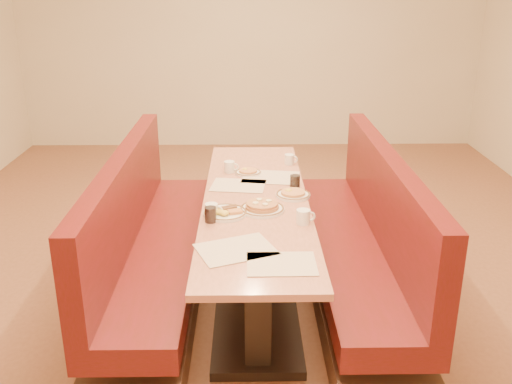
{
  "coord_description": "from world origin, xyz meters",
  "views": [
    {
      "loc": [
        -0.05,
        -3.58,
        2.14
      ],
      "look_at": [
        0.0,
        -0.14,
        0.85
      ],
      "focal_mm": 40.0,
      "sensor_mm": 36.0,
      "label": 1
    }
  ],
  "objects_px": {
    "pancake_plate": "(262,207)",
    "soda_tumbler_mid": "(295,182)",
    "booth_left": "(151,251)",
    "coffee_mug_c": "(290,159)",
    "coffee_mug_b": "(212,210)",
    "diner_table": "(256,249)",
    "eggs_plate": "(225,212)",
    "soda_tumbler_near": "(211,215)",
    "booth_right": "(360,250)",
    "coffee_mug_d": "(230,167)",
    "coffee_mug_a": "(304,216)"
  },
  "relations": [
    {
      "from": "booth_left",
      "to": "booth_right",
      "type": "xyz_separation_m",
      "value": [
        1.46,
        0.0,
        0.0
      ]
    },
    {
      "from": "eggs_plate",
      "to": "coffee_mug_d",
      "type": "bearing_deg",
      "value": 89.38
    },
    {
      "from": "coffee_mug_b",
      "to": "pancake_plate",
      "type": "bearing_deg",
      "value": 20.57
    },
    {
      "from": "booth_right",
      "to": "coffee_mug_b",
      "type": "bearing_deg",
      "value": -163.13
    },
    {
      "from": "diner_table",
      "to": "booth_left",
      "type": "relative_size",
      "value": 1.0
    },
    {
      "from": "diner_table",
      "to": "pancake_plate",
      "type": "height_order",
      "value": "pancake_plate"
    },
    {
      "from": "coffee_mug_c",
      "to": "soda_tumbler_near",
      "type": "xyz_separation_m",
      "value": [
        -0.56,
        -1.14,
        0.01
      ]
    },
    {
      "from": "coffee_mug_c",
      "to": "diner_table",
      "type": "bearing_deg",
      "value": -107.56
    },
    {
      "from": "booth_right",
      "to": "soda_tumbler_mid",
      "type": "height_order",
      "value": "booth_right"
    },
    {
      "from": "booth_right",
      "to": "coffee_mug_d",
      "type": "distance_m",
      "value": 1.16
    },
    {
      "from": "booth_right",
      "to": "soda_tumbler_mid",
      "type": "distance_m",
      "value": 0.66
    },
    {
      "from": "coffee_mug_a",
      "to": "booth_left",
      "type": "bearing_deg",
      "value": 151.44
    },
    {
      "from": "booth_left",
      "to": "coffee_mug_c",
      "type": "xyz_separation_m",
      "value": [
        1.02,
        0.76,
        0.43
      ]
    },
    {
      "from": "diner_table",
      "to": "coffee_mug_b",
      "type": "xyz_separation_m",
      "value": [
        -0.28,
        -0.31,
        0.42
      ]
    },
    {
      "from": "diner_table",
      "to": "soda_tumbler_near",
      "type": "xyz_separation_m",
      "value": [
        -0.28,
        -0.39,
        0.42
      ]
    },
    {
      "from": "soda_tumbler_near",
      "to": "soda_tumbler_mid",
      "type": "relative_size",
      "value": 0.99
    },
    {
      "from": "booth_left",
      "to": "eggs_plate",
      "type": "bearing_deg",
      "value": -27.31
    },
    {
      "from": "booth_right",
      "to": "soda_tumbler_mid",
      "type": "relative_size",
      "value": 25.68
    },
    {
      "from": "diner_table",
      "to": "coffee_mug_b",
      "type": "height_order",
      "value": "coffee_mug_b"
    },
    {
      "from": "coffee_mug_c",
      "to": "coffee_mug_d",
      "type": "height_order",
      "value": "coffee_mug_d"
    },
    {
      "from": "pancake_plate",
      "to": "soda_tumbler_near",
      "type": "relative_size",
      "value": 2.97
    },
    {
      "from": "coffee_mug_d",
      "to": "soda_tumbler_mid",
      "type": "xyz_separation_m",
      "value": [
        0.47,
        -0.37,
        0.0
      ]
    },
    {
      "from": "booth_right",
      "to": "soda_tumbler_near",
      "type": "relative_size",
      "value": 25.99
    },
    {
      "from": "eggs_plate",
      "to": "soda_tumbler_near",
      "type": "relative_size",
      "value": 2.88
    },
    {
      "from": "coffee_mug_c",
      "to": "soda_tumbler_near",
      "type": "height_order",
      "value": "soda_tumbler_near"
    },
    {
      "from": "pancake_plate",
      "to": "soda_tumbler_near",
      "type": "height_order",
      "value": "soda_tumbler_near"
    },
    {
      "from": "booth_left",
      "to": "coffee_mug_b",
      "type": "distance_m",
      "value": 0.7
    },
    {
      "from": "eggs_plate",
      "to": "coffee_mug_d",
      "type": "distance_m",
      "value": 0.84
    },
    {
      "from": "diner_table",
      "to": "pancake_plate",
      "type": "distance_m",
      "value": 0.45
    },
    {
      "from": "diner_table",
      "to": "eggs_plate",
      "type": "xyz_separation_m",
      "value": [
        -0.2,
        -0.28,
        0.39
      ]
    },
    {
      "from": "booth_right",
      "to": "eggs_plate",
      "type": "bearing_deg",
      "value": -163.51
    },
    {
      "from": "coffee_mug_b",
      "to": "coffee_mug_d",
      "type": "distance_m",
      "value": 0.87
    },
    {
      "from": "pancake_plate",
      "to": "eggs_plate",
      "type": "bearing_deg",
      "value": -164.86
    },
    {
      "from": "diner_table",
      "to": "soda_tumbler_near",
      "type": "height_order",
      "value": "soda_tumbler_near"
    },
    {
      "from": "diner_table",
      "to": "booth_right",
      "type": "bearing_deg",
      "value": 0.0
    },
    {
      "from": "eggs_plate",
      "to": "soda_tumbler_near",
      "type": "bearing_deg",
      "value": -126.3
    },
    {
      "from": "coffee_mug_b",
      "to": "coffee_mug_c",
      "type": "relative_size",
      "value": 1.05
    },
    {
      "from": "coffee_mug_b",
      "to": "coffee_mug_a",
      "type": "bearing_deg",
      "value": -7.79
    },
    {
      "from": "booth_left",
      "to": "booth_right",
      "type": "height_order",
      "value": "same"
    },
    {
      "from": "pancake_plate",
      "to": "soda_tumbler_near",
      "type": "xyz_separation_m",
      "value": [
        -0.32,
        -0.17,
        0.03
      ]
    },
    {
      "from": "pancake_plate",
      "to": "coffee_mug_d",
      "type": "height_order",
      "value": "coffee_mug_d"
    },
    {
      "from": "diner_table",
      "to": "coffee_mug_c",
      "type": "bearing_deg",
      "value": 69.45
    },
    {
      "from": "coffee_mug_b",
      "to": "soda_tumbler_mid",
      "type": "bearing_deg",
      "value": 46.02
    },
    {
      "from": "diner_table",
      "to": "booth_right",
      "type": "distance_m",
      "value": 0.73
    },
    {
      "from": "coffee_mug_a",
      "to": "soda_tumbler_mid",
      "type": "xyz_separation_m",
      "value": [
        -0.0,
        0.62,
        0.0
      ]
    },
    {
      "from": "pancake_plate",
      "to": "soda_tumbler_mid",
      "type": "height_order",
      "value": "soda_tumbler_mid"
    },
    {
      "from": "booth_left",
      "to": "coffee_mug_b",
      "type": "xyz_separation_m",
      "value": [
        0.46,
        -0.31,
        0.43
      ]
    },
    {
      "from": "booth_right",
      "to": "eggs_plate",
      "type": "xyz_separation_m",
      "value": [
        -0.93,
        -0.28,
        0.41
      ]
    },
    {
      "from": "diner_table",
      "to": "soda_tumbler_mid",
      "type": "xyz_separation_m",
      "value": [
        0.28,
        0.2,
        0.42
      ]
    },
    {
      "from": "diner_table",
      "to": "coffee_mug_a",
      "type": "distance_m",
      "value": 0.66
    }
  ]
}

